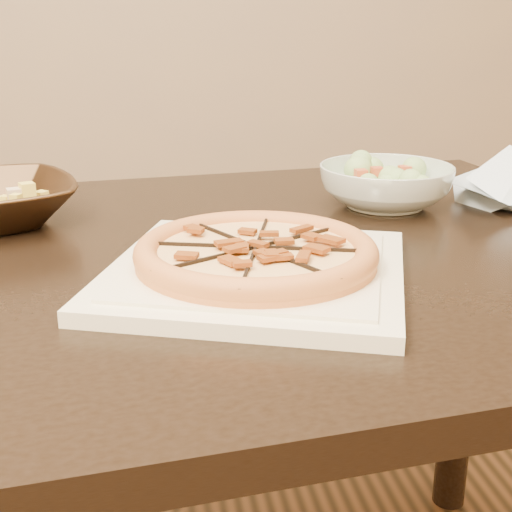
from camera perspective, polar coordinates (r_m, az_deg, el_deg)
The scene contains 6 objects.
dining_table at distance 0.97m, azimuth -7.45°, elevation -5.34°, with size 1.51×1.06×0.75m.
plate at distance 0.83m, azimuth -0.00°, elevation -1.28°, with size 0.43×0.43×0.02m.
pizza at distance 0.82m, azimuth -0.00°, elevation 0.26°, with size 0.28×0.28×0.03m.
salad_bowl at distance 1.16m, azimuth 10.33°, elevation 5.52°, with size 0.21×0.21×0.07m, color silver.
salad at distance 1.15m, azimuth 10.45°, elevation 7.99°, with size 0.11×0.10×0.04m.
cling_film at distance 1.21m, azimuth 19.55°, elevation 4.87°, with size 0.16×0.13×0.05m, color silver, non-canonical shape.
Camera 1 is at (0.15, -0.83, 1.04)m, focal length 50.00 mm.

